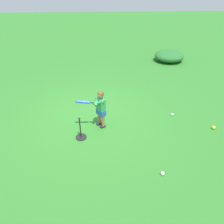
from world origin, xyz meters
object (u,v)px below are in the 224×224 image
at_px(play_ball_near_batter, 214,127).
at_px(batting_tee, 81,134).
at_px(play_ball_center_lawn, 172,114).
at_px(play_ball_behind_batter, 162,173).
at_px(child_batter, 100,106).

height_order(play_ball_near_batter, batting_tee, batting_tee).
relative_size(play_ball_center_lawn, play_ball_behind_batter, 0.95).
relative_size(child_batter, batting_tee, 1.74).
bearing_deg(batting_tee, play_ball_center_lawn, 108.02).
bearing_deg(play_ball_center_lawn, play_ball_near_batter, 53.44).
distance_m(child_batter, play_ball_behind_batter, 2.31).
distance_m(child_batter, batting_tee, 0.89).
relative_size(child_batter, play_ball_center_lawn, 13.17).
bearing_deg(play_ball_behind_batter, batting_tee, -125.75).
xyz_separation_m(play_ball_center_lawn, play_ball_behind_batter, (2.19, -0.86, 0.00)).
relative_size(play_ball_behind_batter, play_ball_near_batter, 0.83).
distance_m(play_ball_behind_batter, batting_tee, 2.25).
bearing_deg(play_ball_behind_batter, play_ball_center_lawn, 158.53).
height_order(child_batter, play_ball_near_batter, child_batter).
bearing_deg(batting_tee, play_ball_near_batter, 92.65).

